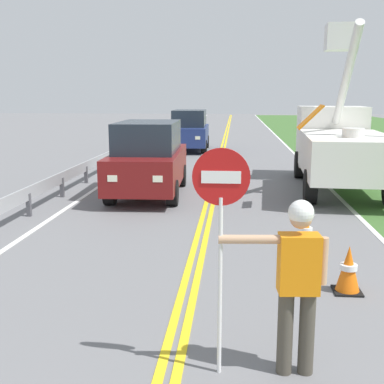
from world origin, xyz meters
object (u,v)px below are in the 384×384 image
flagger_worker (297,277)px  traffic_cone_lead (348,270)px  utility_bucket_truck (339,143)px  stop_sign_paddle (221,212)px  traffic_cone_mid (305,232)px  oncoming_suv_second (190,130)px  oncoming_suv_nearest (149,158)px

flagger_worker → traffic_cone_lead: 2.55m
utility_bucket_truck → stop_sign_paddle: bearing=-107.0°
flagger_worker → traffic_cone_lead: size_ratio=2.61×
utility_bucket_truck → traffic_cone_lead: utility_bucket_truck is taller
traffic_cone_mid → traffic_cone_lead: bearing=-80.6°
flagger_worker → oncoming_suv_second: size_ratio=0.39×
flagger_worker → stop_sign_paddle: size_ratio=0.78×
oncoming_suv_nearest → traffic_cone_lead: 8.08m
oncoming_suv_nearest → traffic_cone_lead: (4.12, -6.91, -0.72)m
oncoming_suv_nearest → traffic_cone_lead: size_ratio=6.65×
oncoming_suv_nearest → oncoming_suv_second: size_ratio=1.00×
traffic_cone_lead → traffic_cone_mid: (-0.33, 2.02, 0.00)m
utility_bucket_truck → traffic_cone_lead: bearing=-100.1°
stop_sign_paddle → oncoming_suv_second: 21.18m
utility_bucket_truck → traffic_cone_mid: size_ratio=9.89×
oncoming_suv_nearest → traffic_cone_lead: bearing=-59.2°
oncoming_suv_second → traffic_cone_mid: 17.17m
traffic_cone_lead → traffic_cone_mid: same height
utility_bucket_truck → traffic_cone_mid: utility_bucket_truck is taller
stop_sign_paddle → traffic_cone_lead: 3.21m
oncoming_suv_nearest → stop_sign_paddle: bearing=-75.8°
oncoming_suv_nearest → flagger_worker: bearing=-71.3°
traffic_cone_mid → stop_sign_paddle: bearing=-108.7°
traffic_cone_lead → traffic_cone_mid: 2.04m
flagger_worker → oncoming_suv_nearest: size_ratio=0.39×
stop_sign_paddle → utility_bucket_truck: (3.31, 10.83, -0.31)m
flagger_worker → utility_bucket_truck: (2.54, 10.77, 0.35)m
stop_sign_paddle → oncoming_suv_second: (-2.24, 21.05, -0.65)m
utility_bucket_truck → traffic_cone_mid: 6.87m
oncoming_suv_nearest → oncoming_suv_second: bearing=89.6°
oncoming_suv_second → traffic_cone_mid: (3.70, -16.75, -0.72)m
traffic_cone_lead → oncoming_suv_nearest: bearing=120.8°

